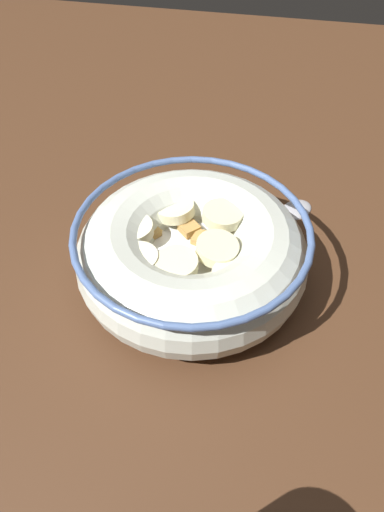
{
  "coord_description": "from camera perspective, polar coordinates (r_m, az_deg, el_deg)",
  "views": [
    {
      "loc": [
        -5.35,
        26.62,
        32.21
      ],
      "look_at": [
        0.0,
        0.0,
        3.0
      ],
      "focal_mm": 33.28,
      "sensor_mm": 36.0,
      "label": 1
    }
  ],
  "objects": [
    {
      "name": "cereal_bowl",
      "position": [
        0.4,
        -0.02,
        0.42
      ],
      "size": [
        19.33,
        19.33,
        6.42
      ],
      "color": "beige",
      "rests_on": "ground_plane"
    },
    {
      "name": "spoon",
      "position": [
        0.48,
        10.26,
        4.23
      ],
      "size": [
        11.08,
        13.81,
        0.8
      ],
      "color": "#A5A5AD",
      "rests_on": "ground_plane"
    },
    {
      "name": "ground_plane",
      "position": [
        0.43,
        0.0,
        -3.64
      ],
      "size": [
        123.39,
        123.39,
        2.0
      ],
      "primitive_type": "cube",
      "color": "#472B19"
    }
  ]
}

